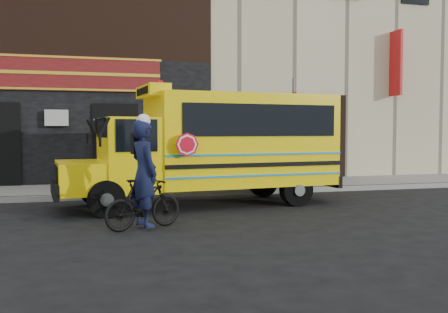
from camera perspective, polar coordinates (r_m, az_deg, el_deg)
name	(u,v)px	position (r m, az deg, el deg)	size (l,w,h in m)	color
ground	(265,208)	(12.01, 4.66, -5.90)	(120.00, 120.00, 0.00)	black
curb	(234,192)	(14.45, 1.16, -4.08)	(40.00, 0.20, 0.15)	gray
sidewalk	(221,186)	(15.89, -0.36, -3.44)	(40.00, 3.00, 0.15)	#65635E
building	(183,32)	(22.39, -4.77, 13.98)	(20.00, 10.70, 12.00)	#C5BB93
school_bus	(215,144)	(12.46, -0.98, 1.40)	(7.08, 2.84, 2.92)	black
sign_pole	(293,130)	(15.38, 7.94, 3.07)	(0.08, 0.30, 3.44)	#434C46
bicycle	(144,204)	(9.54, -9.15, -5.36)	(0.45, 1.58, 0.95)	black
cyclist	(144,176)	(9.49, -9.14, -2.20)	(0.73, 0.48, 2.01)	black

